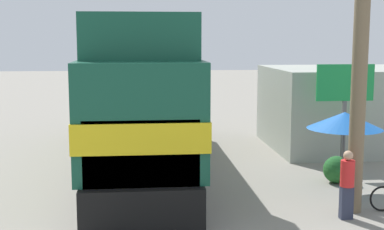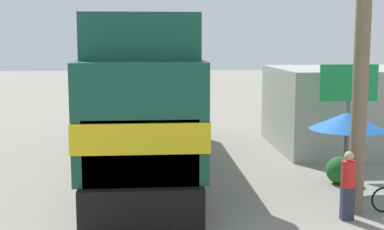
{
  "view_description": "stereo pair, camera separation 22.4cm",
  "coord_description": "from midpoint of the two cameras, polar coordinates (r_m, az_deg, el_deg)",
  "views": [
    {
      "loc": [
        -0.03,
        -14.67,
        4.37
      ],
      "look_at": [
        1.2,
        -2.29,
        2.59
      ],
      "focal_mm": 50.0,
      "sensor_mm": 36.0,
      "label": 1
    },
    {
      "loc": [
        0.2,
        -14.69,
        4.37
      ],
      "look_at": [
        1.2,
        -2.29,
        2.59
      ],
      "focal_mm": 50.0,
      "sensor_mm": 36.0,
      "label": 2
    }
  ],
  "objects": [
    {
      "name": "ground_plane",
      "position": [
        15.32,
        -5.8,
        -8.48
      ],
      "size": [
        120.0,
        120.0,
        0.0
      ],
      "primitive_type": "plane",
      "color": "gray"
    },
    {
      "name": "locomotive",
      "position": [
        18.07,
        -5.88,
        0.85
      ],
      "size": [
        3.13,
        13.92,
        5.0
      ],
      "color": "black",
      "rests_on": "ground_plane"
    },
    {
      "name": "person_bystander",
      "position": [
        13.56,
        15.76,
        -6.91
      ],
      "size": [
        0.34,
        0.34,
        1.7
      ],
      "color": "#2D3347",
      "rests_on": "ground_plane"
    },
    {
      "name": "rail_far",
      "position": [
        15.31,
        -3.09,
        -8.17
      ],
      "size": [
        0.08,
        43.66,
        0.15
      ],
      "primitive_type": "cube",
      "color": "#4C4742",
      "rests_on": "ground_plane"
    },
    {
      "name": "utility_pole",
      "position": [
        13.8,
        17.29,
        11.61
      ],
      "size": [
        1.8,
        0.38,
        10.45
      ],
      "color": "#726047",
      "rests_on": "ground_plane"
    },
    {
      "name": "building_block_distant",
      "position": [
        22.53,
        16.2,
        0.77
      ],
      "size": [
        6.42,
        5.44,
        3.22
      ],
      "primitive_type": "cube",
      "color": "#999E93",
      "rests_on": "ground_plane"
    },
    {
      "name": "rail_near",
      "position": [
        15.32,
        -8.52,
        -8.24
      ],
      "size": [
        0.08,
        43.66,
        0.15
      ],
      "primitive_type": "cube",
      "color": "#4C4742",
      "rests_on": "ground_plane"
    },
    {
      "name": "vendor_umbrella",
      "position": [
        15.69,
        15.58,
        -0.57
      ],
      "size": [
        2.12,
        2.12,
        2.32
      ],
      "color": "#4C4C4C",
      "rests_on": "ground_plane"
    },
    {
      "name": "shrub_cluster",
      "position": [
        16.94,
        14.82,
        -5.65
      ],
      "size": [
        0.83,
        0.83,
        0.83
      ],
      "primitive_type": "sphere",
      "color": "#236028",
      "rests_on": "ground_plane"
    },
    {
      "name": "billboard_sign",
      "position": [
        18.33,
        15.66,
        2.51
      ],
      "size": [
        1.94,
        0.12,
        3.54
      ],
      "color": "#595959",
      "rests_on": "ground_plane"
    }
  ]
}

